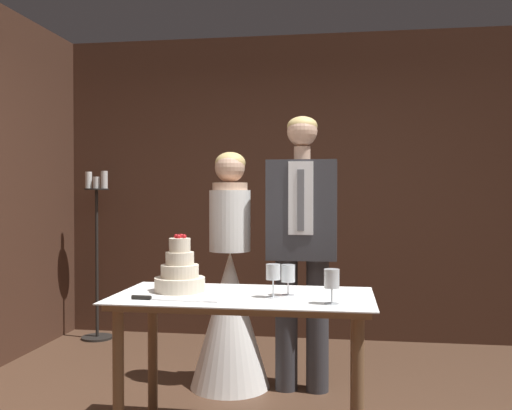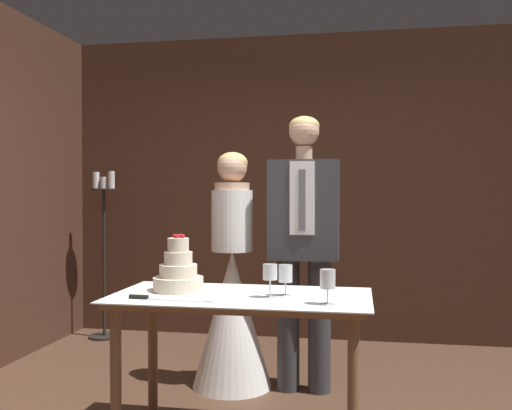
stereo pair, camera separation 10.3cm
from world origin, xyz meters
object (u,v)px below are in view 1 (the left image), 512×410
Objects in this scene: cake_knife at (158,299)px; wine_glass_near at (288,275)px; wine_glass_far at (332,281)px; groom at (302,236)px; cake_table at (244,315)px; bride at (230,301)px; wine_glass_middle at (273,273)px; candle_stand at (97,253)px; tiered_cake at (180,273)px.

cake_knife is 2.76× the size of wine_glass_near.
wine_glass_far is (0.85, 0.03, 0.11)m from cake_knife.
groom reaches higher than wine_glass_near.
wine_glass_near is 0.96× the size of wine_glass_far.
bride is (-0.24, 0.87, -0.09)m from cake_table.
wine_glass_middle reaches higher than cake_table.
wine_glass_middle is at bearing 18.76° from cake_knife.
cake_knife is 2.64× the size of wine_glass_far.
cake_table is 8.38× the size of wine_glass_near.
groom is (0.24, 0.87, 0.35)m from cake_table.
candle_stand is at bearing 130.70° from cake_table.
wine_glass_near is 0.30m from wine_glass_far.
wine_glass_near is 0.10× the size of bride.
candle_stand reaches higher than wine_glass_middle.
bride reaches higher than tiered_cake.
wine_glass_middle is (0.52, -0.11, 0.03)m from tiered_cake.
wine_glass_middle is 0.11× the size of candle_stand.
wine_glass_middle reaches higher than wine_glass_near.
wine_glass_far reaches higher than wine_glass_near.
tiered_cake is at bearing -55.16° from candle_stand.
cake_knife is 1.12m from bride.
wine_glass_near is 0.10m from wine_glass_middle.
cake_knife is 0.24× the size of groom.
bride is (0.15, 1.09, -0.21)m from cake_knife.
wine_glass_middle is (0.56, 0.16, 0.12)m from cake_knife.
cake_knife is 0.86m from wine_glass_far.
groom is at bearing 101.43° from wine_glass_far.
wine_glass_far reaches higher than cake_knife.
cake_table is 3.04× the size of cake_knife.
cake_table is at bearing -49.30° from candle_stand.
tiered_cake is 2.33m from candle_stand.
wine_glass_far is (0.23, -0.20, 0.01)m from wine_glass_near.
groom is (0.01, 0.86, 0.14)m from wine_glass_near.
wine_glass_far is 0.09× the size of groom.
cake_knife is at bearing -178.28° from wine_glass_far.
cake_table is at bearing -8.33° from tiered_cake.
cake_table is 0.97m from groom.
cake_table is 0.31m from wine_glass_near.
bride is 1.05× the size of candle_stand.
groom reaches higher than candle_stand.
tiered_cake reaches higher than cake_knife.
bride is (-0.70, 1.06, -0.31)m from wine_glass_far.
candle_stand is (-1.93, 1.09, -0.25)m from groom.
groom is 1.20× the size of candle_stand.
groom is (0.60, 0.82, 0.15)m from tiered_cake.
wine_glass_far is at bearing -23.60° from wine_glass_middle.
tiered_cake is at bearing 85.09° from cake_knife.
tiered_cake is 0.20× the size of candle_stand.
wine_glass_far is at bearing -22.01° from cake_table.
tiered_cake is at bearing -97.89° from bride.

